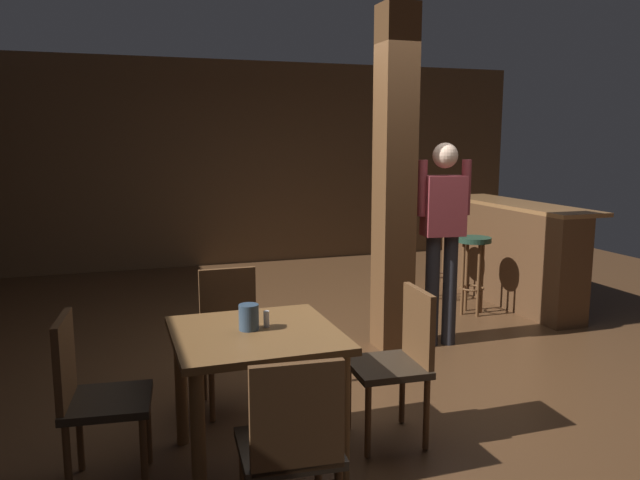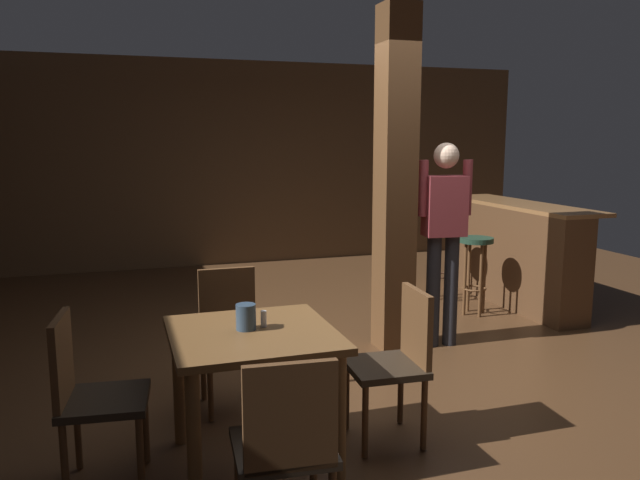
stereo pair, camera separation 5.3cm
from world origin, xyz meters
name	(u,v)px [view 1 (the left image)]	position (x,y,z in m)	size (l,w,h in m)	color
ground_plane	(388,370)	(0.00, 0.00, 0.00)	(10.80, 10.80, 0.00)	#4C301C
wall_back	(254,164)	(0.00, 4.50, 1.40)	(8.00, 0.10, 2.80)	brown
pillar	(394,182)	(0.26, 0.50, 1.40)	(0.28, 0.28, 2.80)	brown
dining_table	(256,356)	(-1.26, -1.03, 0.61)	(0.86, 0.86, 0.75)	brown
chair_south	(292,444)	(-1.29, -1.82, 0.51)	(0.45, 0.45, 0.89)	#2D2319
chair_north	(231,330)	(-1.24, -0.21, 0.51)	(0.42, 0.42, 0.89)	#2D2319
chair_east	(399,356)	(-0.41, -1.01, 0.51)	(0.44, 0.44, 0.89)	#2D2319
chair_west	(91,392)	(-2.09, -0.99, 0.51)	(0.47, 0.47, 0.89)	#2D2319
napkin_cup	(249,317)	(-1.28, -0.99, 0.82)	(0.11, 0.11, 0.14)	#33475B
salt_shaker	(266,319)	(-1.18, -0.97, 0.79)	(0.03, 0.03, 0.09)	silver
standing_person	(443,229)	(0.68, 0.42, 1.00)	(0.47, 0.24, 1.72)	maroon
bar_counter	(507,252)	(2.07, 1.45, 0.55)	(0.56, 2.11, 1.07)	brown
bar_stool_near	(473,257)	(1.46, 1.15, 0.58)	(0.34, 0.34, 0.78)	#1E3828
bar_stool_mid	(440,245)	(1.43, 1.78, 0.60)	(0.37, 0.37, 0.80)	#1E3828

